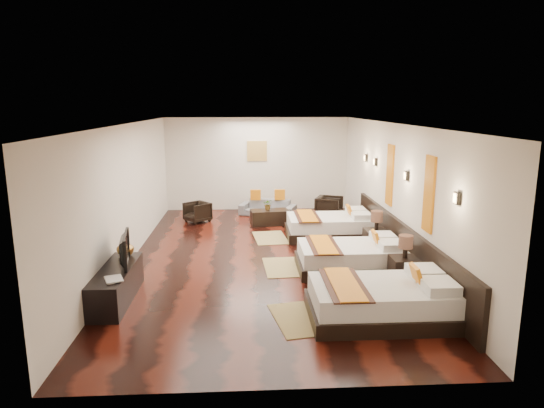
{
  "coord_description": "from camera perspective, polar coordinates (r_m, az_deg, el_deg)",
  "views": [
    {
      "loc": [
        -0.36,
        -9.58,
        3.19
      ],
      "look_at": [
        0.2,
        0.28,
        1.1
      ],
      "focal_mm": 31.29,
      "sensor_mm": 36.0,
      "label": 1
    }
  ],
  "objects": [
    {
      "name": "floor",
      "position": [
        10.1,
        -1.05,
        -6.46
      ],
      "size": [
        5.5,
        9.5,
        0.01
      ],
      "primitive_type": "cube",
      "color": "black",
      "rests_on": "ground"
    },
    {
      "name": "jute_mat_mid",
      "position": [
        9.52,
        1.39,
        -7.59
      ],
      "size": [
        0.81,
        1.24,
        0.01
      ],
      "primitive_type": "cube",
      "rotation": [
        0.0,
        0.0,
        0.05
      ],
      "color": "#9E8950",
      "rests_on": "floor"
    },
    {
      "name": "jute_mat_far",
      "position": [
        11.53,
        -0.22,
        -4.08
      ],
      "size": [
        0.87,
        1.27,
        0.01
      ],
      "primitive_type": "cube",
      "rotation": [
        0.0,
        0.0,
        0.11
      ],
      "color": "#9E8950",
      "rests_on": "floor"
    },
    {
      "name": "armchair_right",
      "position": [
        13.49,
        6.89,
        -0.43
      ],
      "size": [
        0.91,
        0.9,
        0.64
      ],
      "primitive_type": "imported",
      "rotation": [
        0.0,
        0.0,
        1.17
      ],
      "color": "black",
      "rests_on": "floor"
    },
    {
      "name": "coffee_table",
      "position": [
        12.75,
        -0.3,
        -1.61
      ],
      "size": [
        1.06,
        0.63,
        0.4
      ],
      "primitive_type": "cube",
      "rotation": [
        0.0,
        0.0,
        0.13
      ],
      "color": "black",
      "rests_on": "floor"
    },
    {
      "name": "right_wall",
      "position": [
        10.23,
        14.51,
        1.49
      ],
      "size": [
        0.01,
        9.5,
        2.8
      ],
      "primitive_type": "cube",
      "color": "silver",
      "rests_on": "floor"
    },
    {
      "name": "bed_near",
      "position": [
        7.48,
        13.23,
        -11.22
      ],
      "size": [
        2.18,
        1.37,
        0.83
      ],
      "color": "black",
      "rests_on": "floor"
    },
    {
      "name": "bed_far",
      "position": [
        11.66,
        7.02,
        -2.64
      ],
      "size": [
        2.08,
        1.31,
        0.79
      ],
      "color": "black",
      "rests_on": "floor"
    },
    {
      "name": "jute_mat_near",
      "position": [
        7.39,
        3.4,
        -13.59
      ],
      "size": [
        0.96,
        1.32,
        0.01
      ],
      "primitive_type": "cube",
      "rotation": [
        0.0,
        0.0,
        0.18
      ],
      "color": "#9E8950",
      "rests_on": "floor"
    },
    {
      "name": "back_wall",
      "position": [
        14.44,
        -1.81,
        4.83
      ],
      "size": [
        5.5,
        0.01,
        2.8
      ],
      "primitive_type": "cube",
      "color": "silver",
      "rests_on": "floor"
    },
    {
      "name": "sconce_near",
      "position": [
        7.38,
        21.35,
        0.66
      ],
      "size": [
        0.07,
        0.12,
        0.18
      ],
      "color": "black",
      "rests_on": "right_wall"
    },
    {
      "name": "figurine",
      "position": [
        8.81,
        -17.25,
        -4.97
      ],
      "size": [
        0.31,
        0.31,
        0.31
      ],
      "primitive_type": "imported",
      "rotation": [
        0.0,
        0.0,
        0.04
      ],
      "color": "brown",
      "rests_on": "tv_console"
    },
    {
      "name": "left_wall",
      "position": [
        10.03,
        -16.99,
        1.15
      ],
      "size": [
        0.01,
        9.5,
        2.8
      ],
      "primitive_type": "cube",
      "color": "silver",
      "rests_on": "floor"
    },
    {
      "name": "table_plant",
      "position": [
        12.73,
        -0.48,
        -0.04
      ],
      "size": [
        0.28,
        0.25,
        0.29
      ],
      "primitive_type": "imported",
      "rotation": [
        0.0,
        0.0,
        -0.09
      ],
      "color": "#326421",
      "rests_on": "coffee_table"
    },
    {
      "name": "nightstand_a",
      "position": [
        8.82,
        15.62,
        -7.45
      ],
      "size": [
        0.47,
        0.47,
        0.93
      ],
      "color": "black",
      "rests_on": "floor"
    },
    {
      "name": "bed_mid",
      "position": [
        9.42,
        9.58,
        -6.28
      ],
      "size": [
        2.06,
        1.3,
        0.79
      ],
      "color": "black",
      "rests_on": "floor"
    },
    {
      "name": "sconce_mid",
      "position": [
        9.39,
        15.85,
        3.3
      ],
      "size": [
        0.07,
        0.12,
        0.18
      ],
      "color": "black",
      "rests_on": "right_wall"
    },
    {
      "name": "sconce_far",
      "position": [
        11.47,
        12.3,
        4.97
      ],
      "size": [
        0.07,
        0.12,
        0.18
      ],
      "color": "black",
      "rests_on": "right_wall"
    },
    {
      "name": "tv",
      "position": [
        8.31,
        -17.75,
        -5.23
      ],
      "size": [
        0.28,
        0.93,
        0.53
      ],
      "primitive_type": "imported",
      "rotation": [
        0.0,
        0.0,
        1.75
      ],
      "color": "black",
      "rests_on": "tv_console"
    },
    {
      "name": "gold_artwork",
      "position": [
        14.38,
        -1.82,
        6.4
      ],
      "size": [
        0.6,
        0.04,
        0.6
      ],
      "primitive_type": "cube",
      "color": "#AD873F",
      "rests_on": "back_wall"
    },
    {
      "name": "armchair_left",
      "position": [
        13.19,
        -8.97,
        -0.96
      ],
      "size": [
        0.84,
        0.84,
        0.55
      ],
      "primitive_type": "imported",
      "rotation": [
        0.0,
        0.0,
        -0.86
      ],
      "color": "black",
      "rests_on": "floor"
    },
    {
      "name": "orange_panel_b",
      "position": [
        10.46,
        13.99,
        3.41
      ],
      "size": [
        0.04,
        0.4,
        1.3
      ],
      "primitive_type": "cube",
      "color": "#D86014",
      "rests_on": "right_wall"
    },
    {
      "name": "ceiling",
      "position": [
        9.59,
        -1.12,
        9.62
      ],
      "size": [
        5.5,
        9.5,
        0.01
      ],
      "primitive_type": "cube",
      "color": "white",
      "rests_on": "floor"
    },
    {
      "name": "sofa",
      "position": [
        13.77,
        -0.53,
        -0.44
      ],
      "size": [
        1.72,
        1.14,
        0.47
      ],
      "primitive_type": "imported",
      "rotation": [
        0.0,
        0.0,
        -0.35
      ],
      "color": "slate",
      "rests_on": "floor"
    },
    {
      "name": "orange_panel_a",
      "position": [
        8.41,
        18.37,
        1.13
      ],
      "size": [
        0.04,
        0.4,
        1.3
      ],
      "primitive_type": "cube",
      "color": "#D86014",
      "rests_on": "right_wall"
    },
    {
      "name": "nightstand_b",
      "position": [
        10.51,
        12.38,
        -4.1
      ],
      "size": [
        0.48,
        0.48,
        0.95
      ],
      "color": "black",
      "rests_on": "floor"
    },
    {
      "name": "book",
      "position": [
        7.7,
        -19.42,
        -8.69
      ],
      "size": [
        0.36,
        0.4,
        0.03
      ],
      "primitive_type": "imported",
      "rotation": [
        0.0,
        0.0,
        0.4
      ],
      "color": "black",
      "rests_on": "tv_console"
    },
    {
      "name": "sconce_lounge",
      "position": [
        12.34,
        11.2,
        5.49
      ],
      "size": [
        0.07,
        0.12,
        0.18
      ],
      "color": "black",
      "rests_on": "right_wall"
    },
    {
      "name": "headboard_panel",
      "position": [
        9.69,
        15.41,
        -4.91
      ],
      "size": [
        0.08,
        6.6,
        0.9
      ],
      "primitive_type": "cube",
      "color": "black",
      "rests_on": "floor"
    },
    {
      "name": "tv_console",
      "position": [
        8.31,
        -18.19,
        -9.2
      ],
      "size": [
        0.5,
        1.8,
        0.55
      ],
      "primitive_type": "cube",
      "color": "black",
      "rests_on": "floor"
    }
  ]
}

